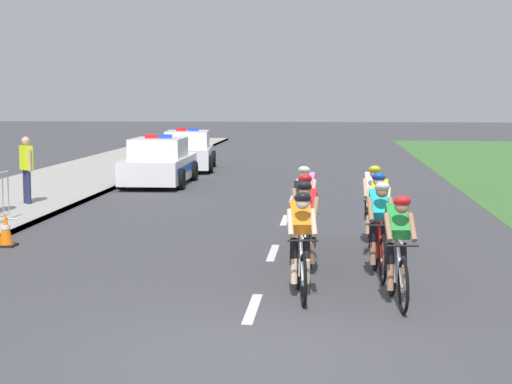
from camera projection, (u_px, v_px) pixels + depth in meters
ground_plane at (235, 356)px, 9.18m from camera, size 160.00×160.00×0.00m
sidewalk_slab at (25, 194)px, 23.68m from camera, size 4.23×60.00×0.12m
kerb_edge at (96, 195)px, 23.51m from camera, size 0.16×60.00×0.13m
lane_markings_centre at (280, 234)px, 17.16m from camera, size 0.14×21.60×0.01m
cyclist_lead at (301, 243)px, 11.72m from camera, size 0.45×1.72×1.56m
cyclist_second at (398, 248)px, 11.33m from camera, size 0.44×1.72×1.56m
cyclist_third at (306, 227)px, 13.13m from camera, size 0.45×1.72×1.56m
cyclist_fourth at (379, 228)px, 13.04m from camera, size 0.43×1.72×1.56m
cyclist_fifth at (303, 216)px, 14.29m from camera, size 0.46×1.72×1.56m
cyclist_sixth at (379, 214)px, 14.56m from camera, size 0.45×1.72×1.56m
cyclist_seventh at (306, 204)px, 15.84m from camera, size 0.45×1.72×1.56m
cyclist_eighth at (373, 203)px, 15.96m from camera, size 0.43×1.72×1.56m
police_car_nearest at (159, 163)px, 26.58m from camera, size 2.05×4.43×1.59m
police_car_second at (188, 152)px, 31.88m from camera, size 2.32×4.55×1.59m
traffic_cone_near at (6, 230)px, 15.80m from camera, size 0.36×0.36×0.64m
spectator_closest at (26, 165)px, 21.05m from camera, size 0.40×0.44×1.68m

